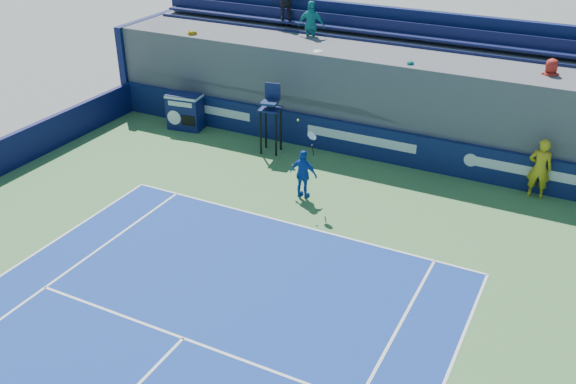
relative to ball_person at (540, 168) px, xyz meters
The scene contains 6 objects.
ball_person is the anchor object (origin of this frame).
back_hoarding 5.92m from the ball_person, behind, with size 20.40×0.21×1.20m.
match_clock 12.85m from the ball_person, behind, with size 1.40×0.89×1.40m.
umpire_chair 8.94m from the ball_person, behind, with size 0.81×0.81×2.48m.
tennis_player 7.19m from the ball_person, 152.87° to the right, with size 0.95×0.44×2.57m.
stadium_seating 6.43m from the ball_person, 158.32° to the left, with size 21.00×4.05×5.27m.
Camera 1 is at (7.02, -2.31, 9.50)m, focal length 40.00 mm.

